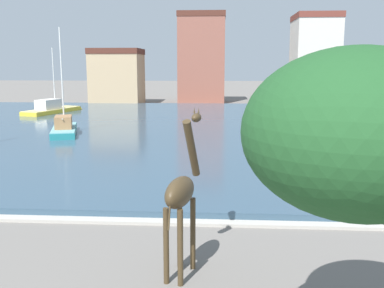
{
  "coord_description": "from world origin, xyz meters",
  "views": [
    {
      "loc": [
        1.46,
        -5.63,
        5.74
      ],
      "look_at": [
        0.2,
        13.84,
        2.2
      ],
      "focal_mm": 41.19,
      "sensor_mm": 36.0,
      "label": 1
    }
  ],
  "objects_px": {
    "sailboat_yellow": "(55,110)",
    "giraffe_statue": "(181,194)",
    "sailboat_red": "(349,115)",
    "sailboat_teal": "(65,130)"
  },
  "relations": [
    {
      "from": "sailboat_red",
      "to": "sailboat_teal",
      "type": "xyz_separation_m",
      "value": [
        -25.62,
        -12.38,
        0.09
      ]
    },
    {
      "from": "sailboat_teal",
      "to": "sailboat_yellow",
      "type": "bearing_deg",
      "value": 113.28
    },
    {
      "from": "giraffe_statue",
      "to": "sailboat_yellow",
      "type": "distance_m",
      "value": 41.31
    },
    {
      "from": "sailboat_yellow",
      "to": "sailboat_teal",
      "type": "height_order",
      "value": "sailboat_teal"
    },
    {
      "from": "giraffe_statue",
      "to": "sailboat_yellow",
      "type": "relative_size",
      "value": 0.49
    },
    {
      "from": "sailboat_red",
      "to": "sailboat_teal",
      "type": "relative_size",
      "value": 0.87
    },
    {
      "from": "giraffe_statue",
      "to": "sailboat_teal",
      "type": "relative_size",
      "value": 0.53
    },
    {
      "from": "giraffe_statue",
      "to": "sailboat_red",
      "type": "height_order",
      "value": "sailboat_red"
    },
    {
      "from": "sailboat_yellow",
      "to": "giraffe_statue",
      "type": "bearing_deg",
      "value": -64.6
    },
    {
      "from": "giraffe_statue",
      "to": "sailboat_red",
      "type": "distance_m",
      "value": 37.69
    }
  ]
}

